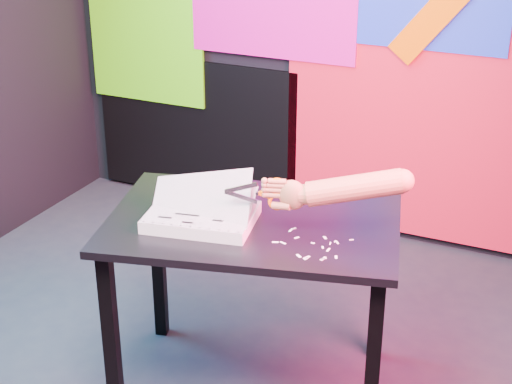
% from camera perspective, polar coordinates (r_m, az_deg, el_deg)
% --- Properties ---
extents(room, '(3.01, 3.01, 2.71)m').
position_cam_1_polar(room, '(2.84, -6.09, 10.46)').
color(room, '#21232A').
rests_on(room, ground).
extents(backdrop, '(2.88, 0.05, 2.08)m').
position_cam_1_polar(backdrop, '(4.20, 5.15, 9.41)').
color(backdrop, red).
rests_on(backdrop, ground).
extents(work_table, '(1.21, 0.95, 0.75)m').
position_cam_1_polar(work_table, '(2.93, -0.19, -3.82)').
color(work_table, black).
rests_on(work_table, ground).
extents(printout_stack, '(0.44, 0.35, 0.20)m').
position_cam_1_polar(printout_stack, '(2.84, -3.99, -1.78)').
color(printout_stack, silver).
rests_on(printout_stack, work_table).
extents(scissors, '(0.21, 0.07, 0.12)m').
position_cam_1_polar(scissors, '(2.73, 1.21, -0.14)').
color(scissors, silver).
rests_on(scissors, printout_stack).
extents(hand_forearm, '(0.49, 0.20, 0.17)m').
position_cam_1_polar(hand_forearm, '(2.70, 6.40, 0.23)').
color(hand_forearm, '#B4583C').
rests_on(hand_forearm, work_table).
extents(paper_clippings, '(0.25, 0.21, 0.00)m').
position_cam_1_polar(paper_clippings, '(2.69, 4.03, -4.00)').
color(paper_clippings, white).
rests_on(paper_clippings, work_table).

